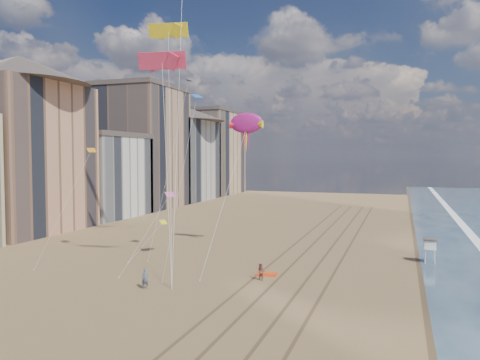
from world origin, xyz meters
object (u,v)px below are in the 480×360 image
at_px(show_kite, 246,123).
at_px(kite_flyer_a, 145,279).
at_px(kite_flyer_b, 261,272).
at_px(lifeguard_stand, 430,244).
at_px(grounded_kite, 266,274).

distance_m(show_kite, kite_flyer_a, 25.22).
height_order(show_kite, kite_flyer_b, show_kite).
xyz_separation_m(lifeguard_stand, kite_flyer_b, (-16.28, -13.74, -1.29)).
xyz_separation_m(show_kite, kite_flyer_a, (-3.40, -19.55, -15.56)).
relative_size(show_kite, kite_flyer_a, 11.60).
xyz_separation_m(lifeguard_stand, kite_flyer_a, (-25.59, -20.04, -1.19)).
bearing_deg(lifeguard_stand, show_kite, -178.74).
distance_m(grounded_kite, kite_flyer_b, 2.27).
distance_m(kite_flyer_a, kite_flyer_b, 11.25).
relative_size(lifeguard_stand, kite_flyer_a, 1.47).
bearing_deg(grounded_kite, lifeguard_stand, 31.26).
relative_size(lifeguard_stand, show_kite, 0.13).
height_order(lifeguard_stand, kite_flyer_a, lifeguard_stand).
bearing_deg(show_kite, grounded_kite, -62.01).
xyz_separation_m(show_kite, kite_flyer_b, (5.91, -13.25, -15.66)).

